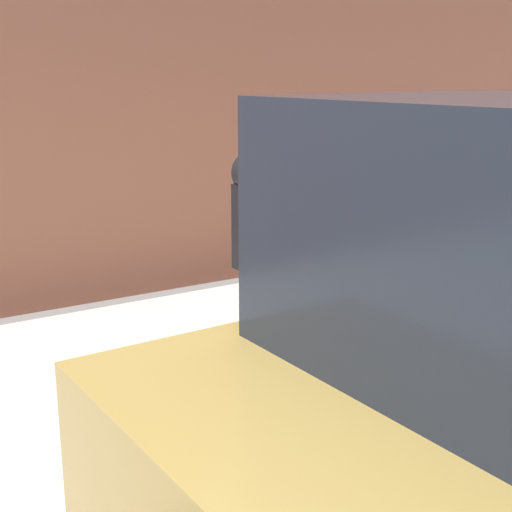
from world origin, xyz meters
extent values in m
cube|color=#BCB7AD|center=(0.00, 2.20, 0.06)|extent=(24.00, 2.80, 0.13)
cylinder|color=slate|center=(-0.05, 1.07, 0.59)|extent=(0.06, 0.06, 0.93)
cube|color=black|center=(-0.05, 1.07, 1.25)|extent=(0.17, 0.15, 0.38)
cube|color=gray|center=(-0.05, 0.99, 1.28)|extent=(0.09, 0.01, 0.13)
cylinder|color=black|center=(-0.05, 1.07, 1.49)|extent=(0.18, 0.12, 0.18)
cylinder|color=black|center=(-0.20, 0.35, 0.33)|extent=(0.67, 0.24, 0.67)
camera|label=1|loc=(-1.67, -1.53, 1.91)|focal=50.00mm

